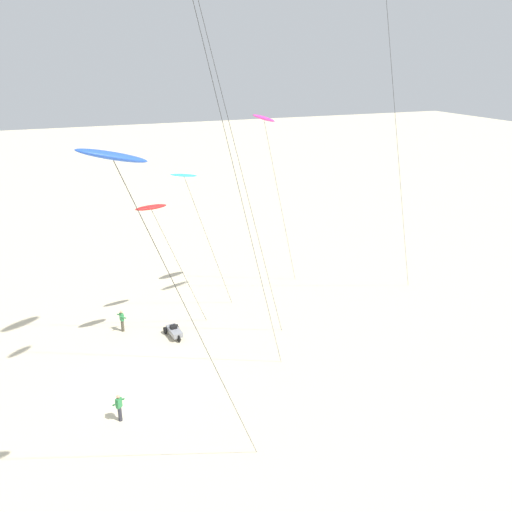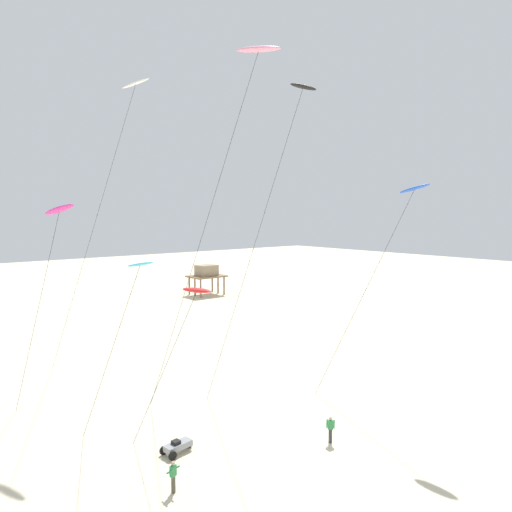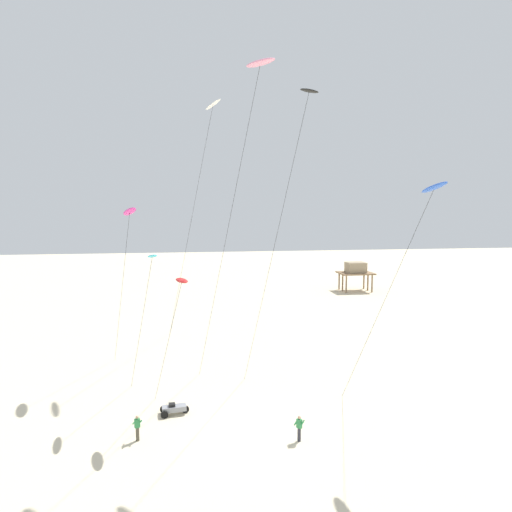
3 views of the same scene
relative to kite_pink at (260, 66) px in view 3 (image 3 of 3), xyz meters
The scene contains 12 objects.
ground_plane 24.80m from the kite_pink, 110.63° to the right, with size 260.00×260.00×0.00m, color beige.
kite_pink is the anchor object (origin of this frame).
kite_black 4.18m from the kite_pink, ahead, with size 4.33×7.48×23.23m.
kite_magenta 16.56m from the kite_pink, 140.02° to the left, with size 3.24×5.39×15.08m.
kite_blue 14.35m from the kite_pink, 25.97° to the right, with size 4.00×7.28×16.48m.
kite_red 15.75m from the kite_pink, 167.98° to the right, with size 2.87×5.11×10.09m.
kite_cyan 15.58m from the kite_pink, 168.05° to the left, with size 2.87×5.13×11.61m.
kite_white 12.93m from the kite_pink, 101.51° to the left, with size 5.81×10.02×25.24m.
kite_flyer_nearest 24.24m from the kite_pink, 71.02° to the right, with size 0.73×0.73×1.67m.
kite_flyer_middle 25.33m from the kite_pink, 158.05° to the right, with size 0.66×0.65×1.67m.
stilt_house 55.24m from the kite_pink, 60.40° to the left, with size 6.12×4.64×5.31m.
beach_buggy 24.91m from the kite_pink, behind, with size 2.10×1.08×0.82m.
Camera 3 is at (-3.76, -27.10, 14.53)m, focal length 30.38 mm.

